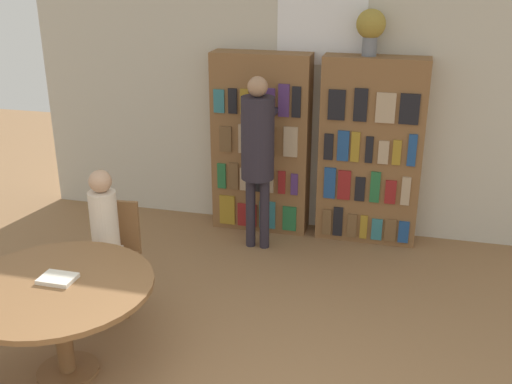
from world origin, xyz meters
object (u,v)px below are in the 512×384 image
seated_reader_left (103,237)px  librarian_standing (258,145)px  bookshelf_left (261,144)px  reading_table (58,297)px  bookshelf_right (370,152)px  flower_vase (371,27)px  chair_left_side (114,248)px

seated_reader_left → librarian_standing: 1.83m
bookshelf_left → reading_table: 2.96m
bookshelf_left → bookshelf_right: same height
flower_vase → librarian_standing: (-0.98, -0.51, -1.10)m
flower_vase → bookshelf_left: bearing=-179.8°
bookshelf_right → seated_reader_left: 2.85m
chair_left_side → flower_vase: bearing=-141.1°
reading_table → chair_left_side: bearing=95.3°
bookshelf_left → flower_vase: size_ratio=4.36×
bookshelf_right → chair_left_side: (-1.99, -1.85, -0.45)m
bookshelf_right → seated_reader_left: bookshelf_right is taller
chair_left_side → seated_reader_left: bearing=90.0°
reading_table → chair_left_side: size_ratio=1.46×
bookshelf_right → reading_table: bookshelf_right is taller
bookshelf_left → librarian_standing: 0.53m
bookshelf_left → reading_table: bookshelf_left is taller
bookshelf_left → chair_left_side: 2.08m
chair_left_side → seated_reader_left: (0.02, -0.19, 0.19)m
librarian_standing → seated_reader_left: bearing=-120.4°
bookshelf_left → chair_left_side: bearing=-114.2°
librarian_standing → chair_left_side: bearing=-124.3°
flower_vase → librarian_standing: size_ratio=0.25×
reading_table → chair_left_side: 1.01m
flower_vase → chair_left_side: 3.15m
reading_table → chair_left_side: chair_left_side is taller
librarian_standing → reading_table: bearing=-109.4°
reading_table → librarian_standing: bearing=70.6°
reading_table → seated_reader_left: (-0.08, 0.81, 0.07)m
reading_table → bookshelf_right: bearing=56.4°
bookshelf_left → bookshelf_right: (1.16, -0.00, 0.00)m
flower_vase → chair_left_side: flower_vase is taller
bookshelf_right → reading_table: size_ratio=1.45×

